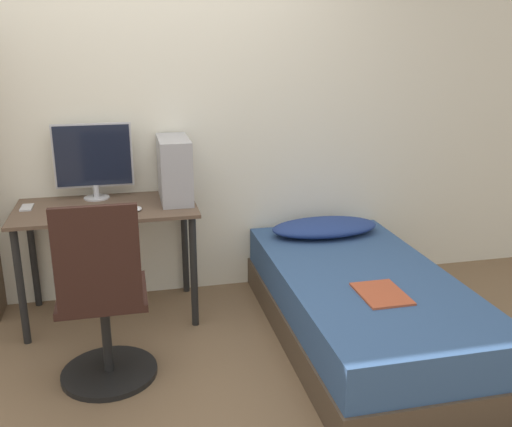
% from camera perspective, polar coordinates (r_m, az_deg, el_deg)
% --- Properties ---
extents(ground_plane, '(14.00, 14.00, 0.00)m').
position_cam_1_polar(ground_plane, '(2.97, -8.41, -18.68)').
color(ground_plane, brown).
extents(wall_back, '(8.00, 0.05, 2.50)m').
position_cam_1_polar(wall_back, '(3.86, -11.05, 9.67)').
color(wall_back, silver).
rests_on(wall_back, ground_plane).
extents(desk, '(1.10, 0.61, 0.74)m').
position_cam_1_polar(desk, '(3.67, -14.65, -0.99)').
color(desk, brown).
rests_on(desk, ground_plane).
extents(office_chair, '(0.51, 0.51, 1.00)m').
position_cam_1_polar(office_chair, '(3.03, -14.98, -9.60)').
color(office_chair, black).
rests_on(office_chair, ground_plane).
extents(bed, '(0.98, 1.90, 0.42)m').
position_cam_1_polar(bed, '(3.48, 10.58, -9.10)').
color(bed, '#4C3D2D').
rests_on(bed, ground_plane).
extents(pillow, '(0.75, 0.36, 0.11)m').
position_cam_1_polar(pillow, '(3.97, 6.88, -1.37)').
color(pillow, navy).
rests_on(pillow, bed).
extents(magazine, '(0.24, 0.32, 0.01)m').
position_cam_1_polar(magazine, '(3.14, 12.45, -7.84)').
color(magazine, '#B24C2D').
rests_on(magazine, bed).
extents(monitor, '(0.49, 0.16, 0.49)m').
position_cam_1_polar(monitor, '(3.78, -15.95, 5.33)').
color(monitor, '#B7B7BC').
rests_on(monitor, desk).
extents(keyboard, '(0.43, 0.13, 0.02)m').
position_cam_1_polar(keyboard, '(3.52, -16.09, 0.20)').
color(keyboard, silver).
rests_on(keyboard, desk).
extents(pc_tower, '(0.19, 0.44, 0.40)m').
position_cam_1_polar(pc_tower, '(3.66, -8.17, 4.41)').
color(pc_tower, '#99999E').
rests_on(pc_tower, desk).
extents(mouse, '(0.06, 0.09, 0.02)m').
position_cam_1_polar(mouse, '(3.51, -11.80, 0.48)').
color(mouse, silver).
rests_on(mouse, desk).
extents(phone, '(0.07, 0.14, 0.01)m').
position_cam_1_polar(phone, '(3.75, -21.94, 0.57)').
color(phone, '#B7B7BC').
rests_on(phone, desk).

